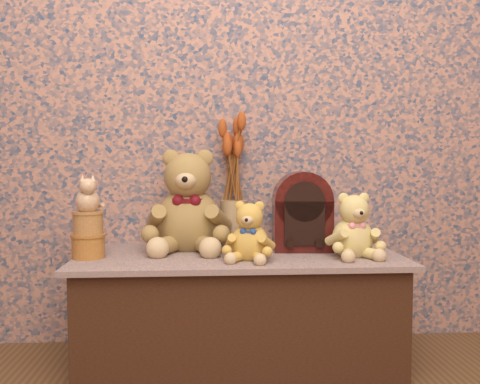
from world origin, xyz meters
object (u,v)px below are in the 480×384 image
object	(u,v)px
cathedral_radio	(302,211)
cat_figurine	(87,193)
teddy_large	(188,196)
teddy_medium	(250,228)
biscuit_tin_lower	(88,246)
teddy_small	(353,222)
ceramic_vase	(234,223)

from	to	relation	value
cathedral_radio	cat_figurine	xyz separation A→B (m)	(-0.81, -0.12, 0.08)
cathedral_radio	teddy_large	bearing A→B (deg)	178.13
teddy_medium	biscuit_tin_lower	distance (m)	0.60
teddy_small	cat_figurine	world-z (taller)	cat_figurine
teddy_large	biscuit_tin_lower	distance (m)	0.43
teddy_small	teddy_large	bearing A→B (deg)	157.00
cat_figurine	biscuit_tin_lower	bearing A→B (deg)	0.00
teddy_large	biscuit_tin_lower	bearing A→B (deg)	-152.30
teddy_large	cat_figurine	xyz separation A→B (m)	(-0.36, -0.16, 0.02)
teddy_medium	teddy_large	bearing A→B (deg)	150.02
teddy_medium	cat_figurine	distance (m)	0.60
teddy_medium	biscuit_tin_lower	bearing A→B (deg)	-171.53
teddy_medium	cat_figurine	bearing A→B (deg)	-171.53
teddy_large	cathedral_radio	xyz separation A→B (m)	(0.45, -0.04, -0.06)
cathedral_radio	teddy_small	bearing A→B (deg)	-38.72
teddy_medium	ceramic_vase	world-z (taller)	teddy_medium
ceramic_vase	cat_figurine	xyz separation A→B (m)	(-0.55, -0.24, 0.14)
cathedral_radio	ceramic_vase	xyz separation A→B (m)	(-0.27, 0.13, -0.06)
teddy_large	teddy_medium	distance (m)	0.34
cathedral_radio	ceramic_vase	world-z (taller)	cathedral_radio
teddy_large	ceramic_vase	bearing A→B (deg)	27.28
teddy_small	teddy_medium	bearing A→B (deg)	179.44
teddy_small	biscuit_tin_lower	world-z (taller)	teddy_small
biscuit_tin_lower	cat_figurine	bearing A→B (deg)	0.00
teddy_large	biscuit_tin_lower	size ratio (longest dim) A/B	3.64
ceramic_vase	teddy_medium	bearing A→B (deg)	-82.46
ceramic_vase	biscuit_tin_lower	size ratio (longest dim) A/B	1.61
biscuit_tin_lower	cat_figurine	world-z (taller)	cat_figurine
cat_figurine	teddy_large	bearing A→B (deg)	8.52
teddy_large	cat_figurine	distance (m)	0.39
ceramic_vase	biscuit_tin_lower	distance (m)	0.60
cat_figurine	ceramic_vase	bearing A→B (deg)	8.38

